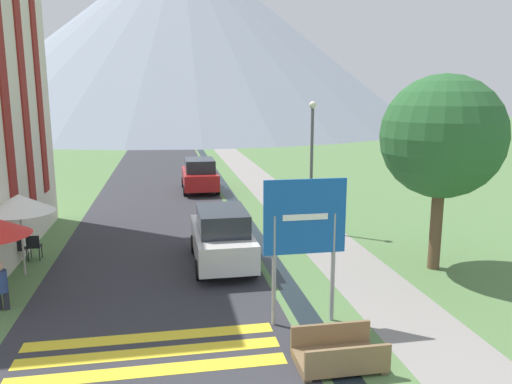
{
  "coord_description": "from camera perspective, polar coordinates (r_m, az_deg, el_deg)",
  "views": [
    {
      "loc": [
        -2.03,
        -6.43,
        5.31
      ],
      "look_at": [
        0.94,
        10.0,
        2.02
      ],
      "focal_mm": 35.0,
      "sensor_mm": 36.0,
      "label": 1
    }
  ],
  "objects": [
    {
      "name": "crosswalk_marking",
      "position": [
        11.15,
        -11.96,
        -17.54
      ],
      "size": [
        5.44,
        1.84,
        0.01
      ],
      "color": "yellow",
      "rests_on": "ground_plane"
    },
    {
      "name": "parked_car_far",
      "position": [
        27.75,
        -6.45,
        1.95
      ],
      "size": [
        1.92,
        4.13,
        1.82
      ],
      "color": "#A31919",
      "rests_on": "ground_plane"
    },
    {
      "name": "cafe_chair_far_right",
      "position": [
        17.63,
        -25.56,
        -5.77
      ],
      "size": [
        0.4,
        0.4,
        0.85
      ],
      "rotation": [
        0.0,
        0.0,
        0.33
      ],
      "color": "black",
      "rests_on": "ground_plane"
    },
    {
      "name": "cafe_umbrella_middle_white",
      "position": [
        16.06,
        -25.47,
        -1.18
      ],
      "size": [
        2.01,
        2.01,
        2.45
      ],
      "color": "#B7B2A8",
      "rests_on": "ground_plane"
    },
    {
      "name": "footpath",
      "position": [
        37.24,
        -1.45,
        2.95
      ],
      "size": [
        2.2,
        60.0,
        0.01
      ],
      "color": "gray",
      "rests_on": "ground_plane"
    },
    {
      "name": "road",
      "position": [
        36.81,
        -10.89,
        2.66
      ],
      "size": [
        6.4,
        60.0,
        0.01
      ],
      "color": "#2D2D33",
      "rests_on": "ground_plane"
    },
    {
      "name": "drainage_channel",
      "position": [
        36.95,
        -5.14,
        2.84
      ],
      "size": [
        0.6,
        60.0,
        0.0
      ],
      "color": "black",
      "rests_on": "ground_plane"
    },
    {
      "name": "tree_by_path",
      "position": [
        15.78,
        20.53,
        5.9
      ],
      "size": [
        3.66,
        3.66,
        5.91
      ],
      "color": "brown",
      "rests_on": "ground_plane"
    },
    {
      "name": "ground_plane",
      "position": [
        27.03,
        -5.74,
        -0.24
      ],
      "size": [
        160.0,
        160.0,
        0.0
      ],
      "primitive_type": "plane",
      "color": "#517542"
    },
    {
      "name": "footbridge",
      "position": [
        10.54,
        9.42,
        -17.87
      ],
      "size": [
        1.7,
        1.1,
        0.65
      ],
      "color": "brown",
      "rests_on": "ground_plane"
    },
    {
      "name": "person_standing_terrace",
      "position": [
        17.44,
        -26.42,
        -4.18
      ],
      "size": [
        0.32,
        0.32,
        1.8
      ],
      "color": "#282833",
      "rests_on": "ground_plane"
    },
    {
      "name": "person_seated_near",
      "position": [
        14.09,
        -27.15,
        -9.32
      ],
      "size": [
        0.32,
        0.32,
        1.23
      ],
      "color": "#282833",
      "rests_on": "ground_plane"
    },
    {
      "name": "road_sign",
      "position": [
        11.44,
        5.59,
        -4.28
      ],
      "size": [
        1.92,
        0.11,
        3.45
      ],
      "color": "gray",
      "rests_on": "ground_plane"
    },
    {
      "name": "streetlamp",
      "position": [
        19.23,
        6.38,
        4.17
      ],
      "size": [
        0.28,
        0.28,
        5.05
      ],
      "color": "#515156",
      "rests_on": "ground_plane"
    },
    {
      "name": "parked_car_near",
      "position": [
        15.77,
        -3.92,
        -5.09
      ],
      "size": [
        1.82,
        4.13,
        1.82
      ],
      "color": "silver",
      "rests_on": "ground_plane"
    },
    {
      "name": "mountain_distant",
      "position": [
        87.23,
        -8.29,
        17.37
      ],
      "size": [
        76.45,
        76.45,
        29.88
      ],
      "color": "gray",
      "rests_on": "ground_plane"
    },
    {
      "name": "cafe_chair_far_left",
      "position": [
        17.72,
        -24.06,
        -5.56
      ],
      "size": [
        0.4,
        0.4,
        0.85
      ],
      "rotation": [
        0.0,
        0.0,
        -0.48
      ],
      "color": "black",
      "rests_on": "ground_plane"
    }
  ]
}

